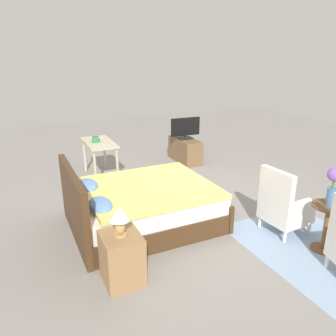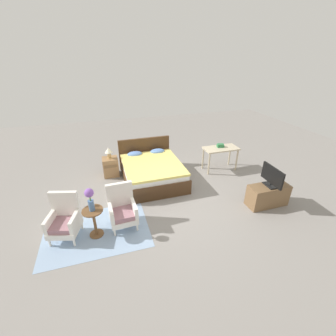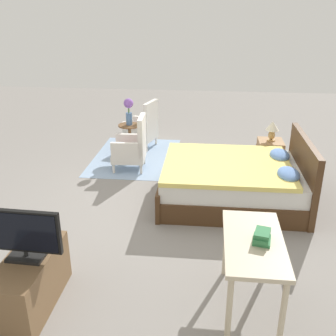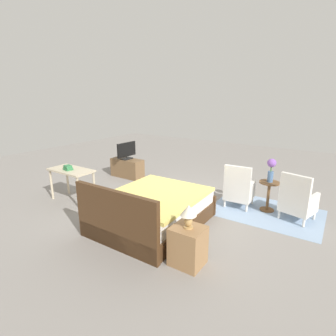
# 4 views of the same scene
# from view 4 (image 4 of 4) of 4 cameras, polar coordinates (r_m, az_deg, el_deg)

# --- Properties ---
(ground_plane) EXTENTS (16.00, 16.00, 0.00)m
(ground_plane) POSITION_cam_4_polar(r_m,az_deg,el_deg) (5.72, 0.84, -7.99)
(ground_plane) COLOR gray
(floor_rug) EXTENTS (2.10, 1.50, 0.01)m
(floor_rug) POSITION_cam_4_polar(r_m,az_deg,el_deg) (5.74, 20.45, -8.90)
(floor_rug) COLOR #8EA8C6
(floor_rug) RESTS_ON ground_plane
(bed) EXTENTS (1.61, 2.00, 0.96)m
(bed) POSITION_cam_4_polar(r_m,az_deg,el_deg) (4.76, -3.59, -9.14)
(bed) COLOR #472D19
(bed) RESTS_ON ground_plane
(armchair_by_window_left) EXTENTS (0.66, 0.66, 0.92)m
(armchair_by_window_left) POSITION_cam_4_polar(r_m,az_deg,el_deg) (5.47, 26.31, -6.49)
(armchair_by_window_left) COLOR white
(armchair_by_window_left) RESTS_ON floor_rug
(armchair_by_window_right) EXTENTS (0.57, 0.57, 0.92)m
(armchair_by_window_right) POSITION_cam_4_polar(r_m,az_deg,el_deg) (5.68, 15.14, -4.57)
(armchair_by_window_right) COLOR white
(armchair_by_window_right) RESTS_ON floor_rug
(side_table) EXTENTS (0.40, 0.40, 0.62)m
(side_table) POSITION_cam_4_polar(r_m,az_deg,el_deg) (5.69, 21.04, -5.04)
(side_table) COLOR brown
(side_table) RESTS_ON ground_plane
(flower_vase) EXTENTS (0.17, 0.17, 0.48)m
(flower_vase) POSITION_cam_4_polar(r_m,az_deg,el_deg) (5.54, 21.56, 0.04)
(flower_vase) COLOR #4C709E
(flower_vase) RESTS_ON side_table
(nightstand) EXTENTS (0.44, 0.41, 0.56)m
(nightstand) POSITION_cam_4_polar(r_m,az_deg,el_deg) (3.78, 4.34, -16.53)
(nightstand) COLOR #997047
(nightstand) RESTS_ON ground_plane
(table_lamp) EXTENTS (0.22, 0.22, 0.33)m
(table_lamp) POSITION_cam_4_polar(r_m,az_deg,el_deg) (3.54, 4.50, -9.74)
(table_lamp) COLOR tan
(table_lamp) RESTS_ON nightstand
(tv_stand) EXTENTS (0.96, 0.40, 0.53)m
(tv_stand) POSITION_cam_4_polar(r_m,az_deg,el_deg) (7.64, -8.85, 0.00)
(tv_stand) COLOR brown
(tv_stand) RESTS_ON ground_plane
(tv_flatscreen) EXTENTS (0.21, 0.69, 0.48)m
(tv_flatscreen) POSITION_cam_4_polar(r_m,az_deg,el_deg) (7.52, -9.02, 3.74)
(tv_flatscreen) COLOR black
(tv_flatscreen) RESTS_ON tv_stand
(vanity_desk) EXTENTS (1.04, 0.52, 0.73)m
(vanity_desk) POSITION_cam_4_polar(r_m,az_deg,el_deg) (6.12, -20.29, -1.23)
(vanity_desk) COLOR beige
(vanity_desk) RESTS_ON ground_plane
(book_stack) EXTENTS (0.24, 0.18, 0.10)m
(book_stack) POSITION_cam_4_polar(r_m,az_deg,el_deg) (6.06, -20.95, 0.04)
(book_stack) COLOR #337A47
(book_stack) RESTS_ON vanity_desk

